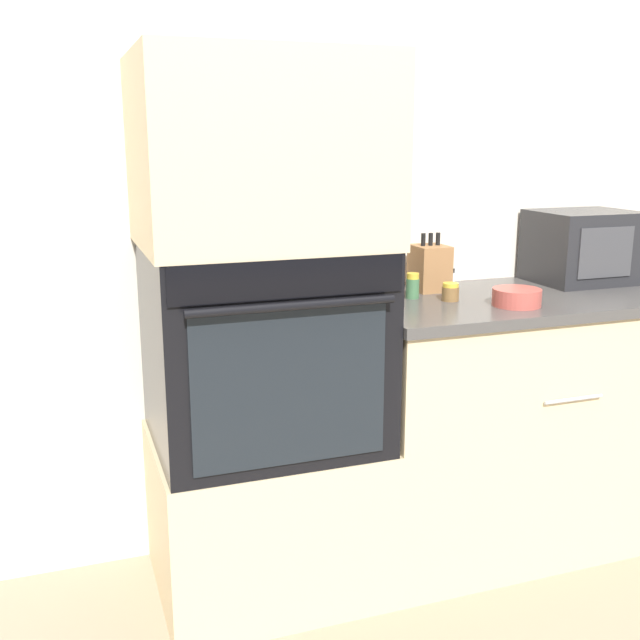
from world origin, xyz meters
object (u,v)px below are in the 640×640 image
(wall_oven, at_px, (263,345))
(microwave, at_px, (583,247))
(condiment_jar_near, at_px, (413,286))
(condiment_jar_mid, at_px, (450,277))
(condiment_jar_far, at_px, (450,292))
(knife_block, at_px, (430,268))
(bowl, at_px, (517,297))

(wall_oven, distance_m, microwave, 1.33)
(condiment_jar_near, distance_m, condiment_jar_mid, 0.28)
(microwave, distance_m, condiment_jar_far, 0.67)
(microwave, xyz_separation_m, knife_block, (-0.63, 0.04, -0.05))
(wall_oven, xyz_separation_m, condiment_jar_far, (0.66, -0.00, 0.12))
(wall_oven, relative_size, condiment_jar_far, 11.39)
(knife_block, relative_size, bowl, 1.30)
(bowl, distance_m, condiment_jar_far, 0.22)
(knife_block, xyz_separation_m, bowl, (0.15, -0.33, -0.05))
(wall_oven, height_order, condiment_jar_mid, wall_oven)
(condiment_jar_near, bearing_deg, bowl, -39.19)
(condiment_jar_mid, xyz_separation_m, condiment_jar_far, (-0.13, -0.24, -0.00))
(condiment_jar_far, bearing_deg, microwave, 12.36)
(bowl, bearing_deg, knife_block, 114.90)
(condiment_jar_near, distance_m, condiment_jar_far, 0.13)
(condiment_jar_near, bearing_deg, microwave, 4.80)
(knife_block, distance_m, condiment_jar_mid, 0.13)
(wall_oven, distance_m, condiment_jar_near, 0.58)
(microwave, height_order, condiment_jar_mid, microwave)
(wall_oven, distance_m, knife_block, 0.72)
(microwave, bearing_deg, knife_block, 176.12)
(condiment_jar_near, xyz_separation_m, condiment_jar_mid, (0.23, 0.16, -0.01))
(wall_oven, bearing_deg, condiment_jar_far, -0.31)
(knife_block, bearing_deg, bowl, -65.10)
(knife_block, distance_m, condiment_jar_near, 0.16)
(wall_oven, bearing_deg, bowl, -10.01)
(condiment_jar_far, bearing_deg, bowl, -40.41)
(bowl, bearing_deg, condiment_jar_near, 140.81)
(microwave, distance_m, knife_block, 0.63)
(microwave, height_order, bowl, microwave)
(knife_block, height_order, condiment_jar_far, knife_block)
(bowl, xyz_separation_m, condiment_jar_near, (-0.27, 0.22, 0.01))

